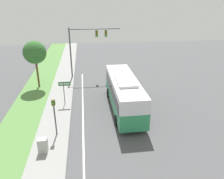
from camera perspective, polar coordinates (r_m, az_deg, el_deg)
name	(u,v)px	position (r m, az deg, el deg)	size (l,w,h in m)	color
ground_plane	(122,124)	(20.61, 2.63, -8.91)	(80.00, 80.00, 0.00)	#4C4C4F
sidewalk	(54,128)	(20.54, -14.92, -9.66)	(2.80, 80.00, 0.12)	gray
grass_verge	(17,131)	(21.25, -23.61, -9.80)	(3.60, 80.00, 0.10)	#568442
lane_divider_near	(83,126)	(20.36, -7.54, -9.52)	(0.14, 30.00, 0.01)	silver
bus	(124,91)	(22.42, 3.12, -0.52)	(2.73, 10.32, 3.56)	#2D8956
signal_gantry	(85,42)	(31.38, -7.09, 12.15)	(7.12, 0.41, 7.17)	#4C4C51
pedestrian_signal	(54,112)	(18.46, -14.83, -5.73)	(0.28, 0.34, 3.32)	#4C4C51
street_sign	(64,89)	(23.78, -12.36, 0.22)	(1.27, 0.08, 2.72)	#4C4C51
utility_cabinet	(43,145)	(17.54, -17.63, -13.73)	(0.67, 0.56, 1.13)	#A8A8A3
roadside_tree	(35,53)	(28.94, -19.54, 9.08)	(2.84, 2.84, 5.95)	brown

